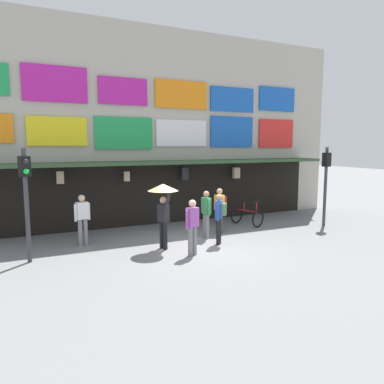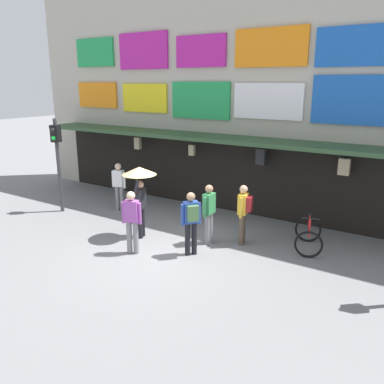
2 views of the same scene
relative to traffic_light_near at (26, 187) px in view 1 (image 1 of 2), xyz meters
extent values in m
plane|color=slate|center=(4.87, -0.71, -2.14)|extent=(80.00, 80.00, 0.00)
cube|color=#B2AD9E|center=(4.87, 3.89, 1.86)|extent=(18.00, 1.20, 8.00)
cube|color=#2D4C2D|center=(4.87, 2.59, 0.46)|extent=(15.30, 1.40, 0.12)
cube|color=#B71E93|center=(1.18, 3.24, 3.31)|extent=(2.22, 0.08, 1.28)
cube|color=#B71E93|center=(3.64, 3.24, 3.20)|extent=(1.92, 0.08, 1.03)
cube|color=orange|center=(6.10, 3.24, 3.21)|extent=(2.32, 0.08, 1.13)
cube|color=blue|center=(8.56, 3.24, 3.14)|extent=(2.19, 0.08, 1.06)
cube|color=blue|center=(11.02, 3.24, 3.29)|extent=(2.01, 0.08, 1.09)
cube|color=yellow|center=(1.18, 3.24, 1.63)|extent=(2.07, 0.08, 1.04)
cube|color=green|center=(3.64, 3.24, 1.60)|extent=(2.29, 0.08, 1.24)
cube|color=white|center=(6.10, 3.24, 1.64)|extent=(2.27, 0.08, 1.09)
cube|color=blue|center=(8.56, 3.24, 1.72)|extent=(2.16, 0.08, 1.35)
cube|color=red|center=(11.02, 3.24, 1.68)|extent=(1.96, 0.08, 1.32)
cylinder|color=black|center=(1.15, 2.78, 0.30)|extent=(0.02, 0.02, 0.19)
cube|color=tan|center=(1.15, 2.78, -0.01)|extent=(0.25, 0.15, 0.44)
cylinder|color=black|center=(3.58, 2.80, 0.26)|extent=(0.02, 0.02, 0.27)
cube|color=tan|center=(3.58, 2.80, -0.06)|extent=(0.21, 0.13, 0.37)
cylinder|color=black|center=(6.09, 2.93, 0.30)|extent=(0.02, 0.02, 0.21)
cube|color=#232328|center=(6.09, 2.93, -0.06)|extent=(0.29, 0.18, 0.50)
cylinder|color=black|center=(8.62, 2.92, 0.27)|extent=(0.02, 0.02, 0.26)
cube|color=tan|center=(8.62, 2.92, -0.09)|extent=(0.31, 0.18, 0.47)
cube|color=black|center=(4.87, 3.27, -0.89)|extent=(15.30, 0.04, 2.50)
cylinder|color=#38383D|center=(0.00, 0.01, -0.54)|extent=(0.12, 0.12, 3.20)
cube|color=black|center=(0.00, 0.01, 0.56)|extent=(0.33, 0.31, 0.56)
sphere|color=black|center=(0.03, -0.12, 0.69)|extent=(0.15, 0.15, 0.15)
sphere|color=#19DB3D|center=(0.03, -0.12, 0.43)|extent=(0.15, 0.15, 0.15)
cylinder|color=#38383D|center=(11.04, 0.01, -0.54)|extent=(0.12, 0.12, 3.20)
cube|color=black|center=(11.04, 0.01, 0.56)|extent=(0.31, 0.27, 0.56)
sphere|color=red|center=(11.02, 0.14, 0.69)|extent=(0.15, 0.15, 0.15)
sphere|color=black|center=(11.02, 0.14, 0.43)|extent=(0.15, 0.15, 0.15)
torus|color=black|center=(8.37, 0.86, -1.78)|extent=(0.70, 0.28, 0.72)
torus|color=black|center=(8.04, 1.91, -1.78)|extent=(0.70, 0.28, 0.72)
cylinder|color=#B21E1E|center=(8.20, 1.39, -1.53)|extent=(0.35, 0.96, 0.05)
cylinder|color=#B21E1E|center=(8.15, 1.54, -1.36)|extent=(0.04, 0.04, 0.35)
cube|color=black|center=(8.15, 1.54, -1.17)|extent=(0.16, 0.22, 0.06)
cylinder|color=#B21E1E|center=(8.35, 0.94, -1.36)|extent=(0.04, 0.04, 0.50)
cylinder|color=black|center=(8.35, 0.94, -1.11)|extent=(0.43, 0.17, 0.04)
cylinder|color=black|center=(5.70, -0.67, -1.70)|extent=(0.14, 0.14, 0.88)
cylinder|color=black|center=(5.81, -0.53, -1.70)|extent=(0.14, 0.14, 0.88)
cube|color=#28479E|center=(5.75, -0.60, -0.98)|extent=(0.40, 0.42, 0.56)
sphere|color=#A87A5B|center=(5.75, -0.60, -0.57)|extent=(0.22, 0.22, 0.22)
cylinder|color=#28479E|center=(5.61, -0.77, -1.03)|extent=(0.09, 0.09, 0.56)
cylinder|color=#28479E|center=(5.89, -0.43, -1.03)|extent=(0.09, 0.09, 0.56)
cube|color=#477042|center=(5.88, -0.70, -0.96)|extent=(0.30, 0.32, 0.40)
cylinder|color=brown|center=(6.56, 0.69, -1.70)|extent=(0.14, 0.14, 0.88)
cylinder|color=brown|center=(6.53, 0.86, -1.70)|extent=(0.14, 0.14, 0.88)
cube|color=gold|center=(6.55, 0.78, -0.98)|extent=(0.28, 0.39, 0.56)
sphere|color=tan|center=(6.55, 0.78, -0.57)|extent=(0.22, 0.22, 0.22)
cylinder|color=gold|center=(6.59, 0.56, -1.03)|extent=(0.09, 0.09, 0.56)
cylinder|color=gold|center=(6.51, 0.99, -1.03)|extent=(0.09, 0.09, 0.56)
cube|color=maroon|center=(6.70, 0.80, -0.96)|extent=(0.21, 0.30, 0.40)
cylinder|color=gray|center=(5.75, 0.40, -1.70)|extent=(0.14, 0.14, 0.88)
cylinder|color=gray|center=(5.75, 0.22, -1.70)|extent=(0.14, 0.14, 0.88)
cube|color=#388E51|center=(5.75, 0.31, -0.98)|extent=(0.22, 0.36, 0.56)
sphere|color=#A87A5B|center=(5.75, 0.31, -0.57)|extent=(0.22, 0.22, 0.22)
cylinder|color=#388E51|center=(5.75, 0.53, -1.03)|extent=(0.09, 0.09, 0.56)
cylinder|color=#388E51|center=(5.75, 0.09, -1.03)|extent=(0.09, 0.09, 0.56)
cylinder|color=black|center=(3.86, -0.27, -1.70)|extent=(0.14, 0.14, 0.88)
cylinder|color=black|center=(3.91, -0.44, -1.70)|extent=(0.14, 0.14, 0.88)
cube|color=#232328|center=(3.88, -0.36, -0.98)|extent=(0.31, 0.41, 0.56)
sphere|color=tan|center=(3.88, -0.36, -0.57)|extent=(0.22, 0.22, 0.22)
cylinder|color=#232328|center=(3.82, -0.15, -1.03)|extent=(0.09, 0.09, 0.56)
cylinder|color=#232328|center=(3.94, -0.57, -0.58)|extent=(0.23, 0.09, 0.48)
cylinder|color=#4C3823|center=(3.94, -0.57, -0.47)|extent=(0.02, 0.02, 0.55)
cone|color=#E0B770|center=(3.88, -0.36, -0.17)|extent=(0.96, 0.96, 0.22)
cylinder|color=gray|center=(1.72, 1.18, -1.70)|extent=(0.14, 0.14, 0.88)
cylinder|color=gray|center=(1.55, 1.14, -1.70)|extent=(0.14, 0.14, 0.88)
cube|color=white|center=(1.64, 1.16, -0.98)|extent=(0.40, 0.29, 0.56)
sphere|color=beige|center=(1.64, 1.16, -0.57)|extent=(0.22, 0.22, 0.22)
cylinder|color=white|center=(1.85, 1.21, -1.03)|extent=(0.09, 0.09, 0.56)
cylinder|color=white|center=(1.42, 1.11, -1.03)|extent=(0.09, 0.09, 0.56)
cylinder|color=gray|center=(4.51, -1.32, -1.70)|extent=(0.14, 0.14, 0.88)
cylinder|color=gray|center=(4.34, -1.38, -1.70)|extent=(0.14, 0.14, 0.88)
cube|color=#9E4CA8|center=(4.43, -1.35, -0.98)|extent=(0.41, 0.33, 0.56)
sphere|color=beige|center=(4.43, -1.35, -0.57)|extent=(0.22, 0.22, 0.22)
cylinder|color=#9E4CA8|center=(4.63, -1.28, -1.03)|extent=(0.09, 0.09, 0.56)
cylinder|color=#9E4CA8|center=(4.22, -1.43, -1.03)|extent=(0.09, 0.09, 0.56)
camera|label=1|loc=(-0.08, -10.88, 1.13)|focal=33.92mm
camera|label=2|loc=(10.98, -8.62, 2.20)|focal=37.20mm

